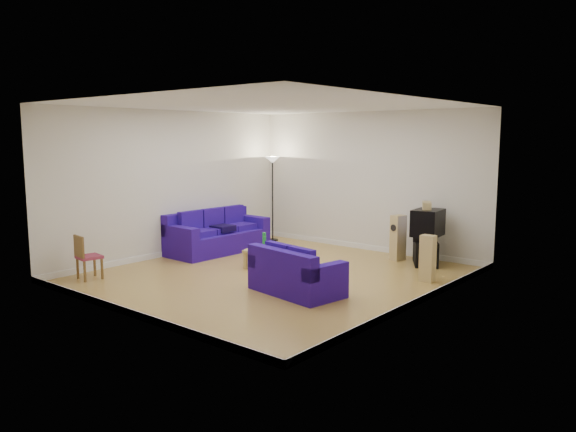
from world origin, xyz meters
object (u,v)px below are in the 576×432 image
Objects in this scene: sofa_three_seat at (216,237)px; television at (428,223)px; coffee_table at (271,253)px; tv_stand at (425,252)px; sofa_loveseat at (294,276)px.

television is at bearing 113.67° from sofa_three_seat.
sofa_three_seat is 4.74m from television.
tv_stand is (2.18, 2.35, -0.08)m from coffee_table.
sofa_three_seat is at bearing -74.43° from television.
tv_stand is at bearing 47.12° from coffee_table.
sofa_three_seat is at bearing 167.13° from coffee_table.
television is at bearing 11.47° from tv_stand.
sofa_loveseat is 1.85m from coffee_table.
sofa_loveseat is 1.47× the size of coffee_table.
sofa_loveseat is 3.52m from television.
television reaches higher than tv_stand.
television is at bearing 86.46° from sofa_loveseat.
coffee_table is 1.40× the size of tv_stand.
sofa_loveseat is at bearing -42.61° from tv_stand.
sofa_loveseat is 2.21× the size of television.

